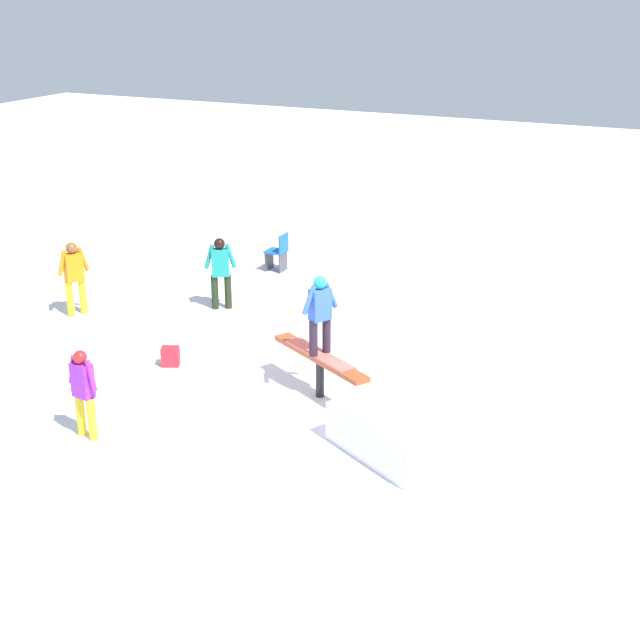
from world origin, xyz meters
The scene contains 9 objects.
ground_plane centered at (0.00, 0.00, 0.00)m, with size 60.00×60.00×0.00m, color white.
rail_feature centered at (0.00, 0.00, 0.61)m, with size 2.07×1.35×0.72m.
snow_kicker_ramp centered at (-1.81, 1.03, 0.29)m, with size 1.80×1.50×0.59m, color white.
main_rider_on_rail centered at (0.00, 0.00, 1.36)m, with size 1.46×1.00×1.32m.
bystander_orange centered at (5.95, -1.35, 0.84)m, with size 0.40×0.61×1.49m.
bystander_teal centered at (3.51, -2.86, 0.83)m, with size 0.60×0.41×1.48m.
bystander_purple centered at (2.53, 2.66, 0.78)m, with size 0.58×0.24×1.38m.
folding_chair centered at (3.61, -5.54, 0.41)m, with size 0.44×0.44×0.88m.
backpack_on_snow centered at (2.87, -0.02, 0.17)m, with size 0.30×0.22×0.34m, color red.
Camera 1 is at (-5.41, 11.76, 6.34)m, focal length 50.00 mm.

